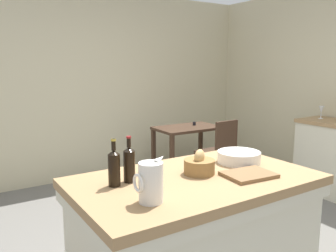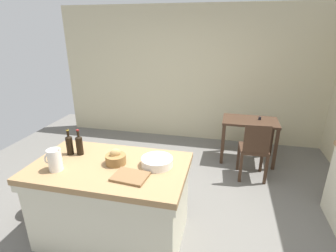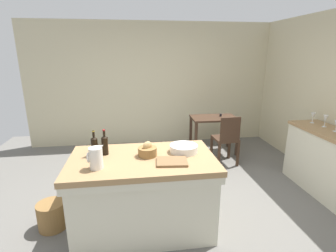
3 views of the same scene
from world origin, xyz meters
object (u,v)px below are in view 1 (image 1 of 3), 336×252
object	(u,v)px
bread_basket	(199,165)
wine_bottle_dark	(129,164)
island_table	(195,235)
wine_glass_far_right	(321,110)
wash_bowl	(239,157)
pitcher	(151,182)
cutting_board	(249,175)
wine_bottle_amber	(114,167)
wooden_chair	(219,152)
writing_desk	(188,135)

from	to	relation	value
bread_basket	wine_bottle_dark	xyz separation A→B (m)	(-0.46, 0.11, 0.06)
island_table	wine_glass_far_right	xyz separation A→B (m)	(2.67, 0.90, 0.55)
wash_bowl	bread_basket	world-z (taller)	bread_basket
wine_bottle_dark	bread_basket	bearing A→B (deg)	-13.11
pitcher	wine_bottle_dark	bearing A→B (deg)	81.57
cutting_board	wine_bottle_amber	distance (m)	0.87
wine_bottle_dark	wine_bottle_amber	distance (m)	0.11
wash_bowl	wooden_chair	bearing A→B (deg)	53.24
pitcher	cutting_board	size ratio (longest dim) A/B	0.82
wooden_chair	wine_bottle_dark	bearing A→B (deg)	-144.46
cutting_board	wine_glass_far_right	bearing A→B (deg)	24.38
island_table	wine_bottle_amber	bearing A→B (deg)	166.04
writing_desk	bread_basket	distance (m)	2.61
writing_desk	pitcher	distance (m)	3.12
writing_desk	wine_bottle_dark	size ratio (longest dim) A/B	3.16
cutting_board	wine_bottle_dark	bearing A→B (deg)	155.08
wine_bottle_dark	island_table	bearing A→B (deg)	-19.73
wash_bowl	island_table	bearing A→B (deg)	-168.55
wooden_chair	wash_bowl	distance (m)	1.86
pitcher	wash_bowl	bearing A→B (deg)	18.08
pitcher	wash_bowl	distance (m)	0.98
island_table	wine_bottle_amber	distance (m)	0.74
wash_bowl	wine_bottle_dark	bearing A→B (deg)	176.85
writing_desk	bread_basket	size ratio (longest dim) A/B	4.44
wooden_chair	wine_glass_far_right	world-z (taller)	wine_glass_far_right
island_table	bread_basket	xyz separation A→B (m)	(0.06, 0.04, 0.46)
bread_basket	wine_bottle_dark	size ratio (longest dim) A/B	0.71
writing_desk	pitcher	xyz separation A→B (m)	(-1.98, -2.38, 0.38)
writing_desk	pitcher	world-z (taller)	pitcher
island_table	bread_basket	world-z (taller)	bread_basket
wine_glass_far_right	pitcher	bearing A→B (deg)	-160.53
bread_basket	wine_bottle_dark	distance (m)	0.48
wine_bottle_dark	writing_desk	bearing A→B (deg)	46.55
writing_desk	bread_basket	xyz separation A→B (m)	(-1.46, -2.14, 0.32)
pitcher	bread_basket	xyz separation A→B (m)	(0.51, 0.24, -0.05)
wash_bowl	wine_glass_far_right	size ratio (longest dim) A/B	1.97
wooden_chair	pitcher	bearing A→B (deg)	-138.95
wine_bottle_amber	wine_glass_far_right	world-z (taller)	wine_bottle_amber
island_table	wash_bowl	xyz separation A→B (m)	(0.47, 0.10, 0.45)
wine_bottle_dark	wine_glass_far_right	size ratio (longest dim) A/B	1.80
pitcher	bread_basket	bearing A→B (deg)	25.45
wash_bowl	wine_bottle_amber	bearing A→B (deg)	178.20
wash_bowl	cutting_board	distance (m)	0.33
wooden_chair	pitcher	xyz separation A→B (m)	(-2.01, -1.75, 0.49)
island_table	wine_bottle_dark	size ratio (longest dim) A/B	5.45
wooden_chair	wash_bowl	xyz separation A→B (m)	(-1.08, -1.45, 0.42)
wooden_chair	cutting_board	size ratio (longest dim) A/B	2.91
island_table	wine_bottle_amber	xyz separation A→B (m)	(-0.51, 0.13, 0.52)
bread_basket	writing_desk	bearing A→B (deg)	55.64
wine_bottle_amber	wine_glass_far_right	distance (m)	3.28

